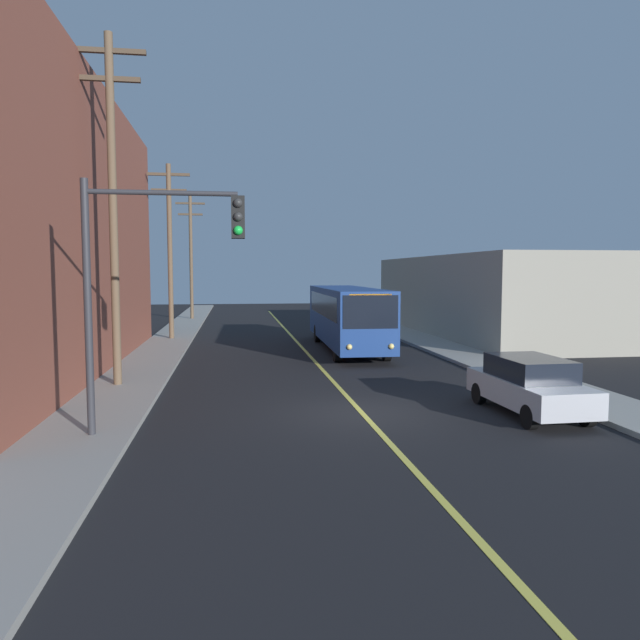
{
  "coord_description": "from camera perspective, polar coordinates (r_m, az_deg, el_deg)",
  "views": [
    {
      "loc": [
        -3.57,
        -16.14,
        3.98
      ],
      "look_at": [
        0.0,
        8.25,
        2.0
      ],
      "focal_mm": 33.1,
      "sensor_mm": 36.0,
      "label": 1
    }
  ],
  "objects": [
    {
      "name": "city_bus",
      "position": [
        30.51,
        2.6,
        0.52
      ],
      "size": [
        2.84,
        12.21,
        3.2
      ],
      "color": "navy",
      "rests_on": "ground"
    },
    {
      "name": "utility_pole_near",
      "position": [
        21.39,
        -19.41,
        11.22
      ],
      "size": [
        2.4,
        0.28,
        11.73
      ],
      "color": "brown",
      "rests_on": "sidewalk_left"
    },
    {
      "name": "ground_plane",
      "position": [
        17.0,
        4.07,
        -8.96
      ],
      "size": [
        120.0,
        120.0,
        0.0
      ],
      "primitive_type": "plane",
      "color": "black"
    },
    {
      "name": "sidewalk_right",
      "position": [
        28.56,
        14.05,
        -3.4
      ],
      "size": [
        2.5,
        90.0,
        0.15
      ],
      "primitive_type": "cube",
      "color": "gray",
      "rests_on": "ground"
    },
    {
      "name": "utility_pole_far",
      "position": [
        50.57,
        -12.37,
        6.47
      ],
      "size": [
        2.4,
        0.28,
        10.16
      ],
      "color": "brown",
      "rests_on": "sidewalk_left"
    },
    {
      "name": "building_right_warehouse",
      "position": [
        40.7,
        18.05,
        2.3
      ],
      "size": [
        12.0,
        22.27,
        5.02
      ],
      "color": "gray",
      "rests_on": "ground"
    },
    {
      "name": "utility_pole_mid",
      "position": [
        35.52,
        -14.32,
        7.2
      ],
      "size": [
        2.4,
        0.28,
        10.07
      ],
      "color": "brown",
      "rests_on": "sidewalk_left"
    },
    {
      "name": "parked_car_silver",
      "position": [
        17.64,
        19.57,
        -5.92
      ],
      "size": [
        1.9,
        4.44,
        1.62
      ],
      "color": "#B7B7BC",
      "rests_on": "ground"
    },
    {
      "name": "lane_stripe_center",
      "position": [
        31.6,
        -1.77,
        -2.64
      ],
      "size": [
        0.16,
        60.0,
        0.01
      ],
      "primitive_type": "cube",
      "color": "#D8CC4C",
      "rests_on": "ground"
    },
    {
      "name": "sidewalk_left",
      "position": [
        26.69,
        -16.2,
        -4.01
      ],
      "size": [
        2.5,
        90.0,
        0.15
      ],
      "primitive_type": "cube",
      "color": "gray",
      "rests_on": "ground"
    },
    {
      "name": "traffic_signal_left_corner",
      "position": [
        14.49,
        -15.71,
        5.7
      ],
      "size": [
        3.75,
        0.48,
        6.0
      ],
      "color": "#2D2D33",
      "rests_on": "sidewalk_left"
    }
  ]
}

